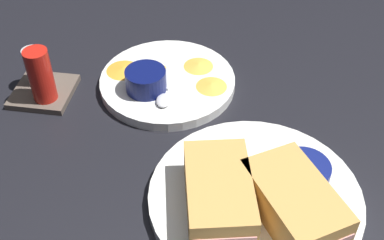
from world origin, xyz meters
The scene contains 11 objects.
ground_plane centered at (0.00, 0.00, -1.50)cm, with size 110.00×110.00×3.00cm, color black.
plate_sandwich_main centered at (-2.66, -3.84, 0.80)cm, with size 26.59×26.59×1.60cm, color white.
sandwich_half_near centered at (-5.20, 0.52, 4.00)cm, with size 14.44×10.17×4.80cm.
sandwich_half_far centered at (-5.17, -8.23, 4.00)cm, with size 15.05×13.36×4.80cm.
ramekin_dark_sauce centered at (-0.50, -9.42, 3.34)cm, with size 6.56×6.56×3.22cm.
spoon_by_dark_ramekin centered at (-3.19, -4.81, 1.96)cm, with size 6.27×9.26×0.80cm.
plate_chips_companion centered at (18.61, 11.29, 0.80)cm, with size 21.41×21.41×1.60cm, color white.
ramekin_light_gravy centered at (15.40, 13.97, 3.44)cm, with size 6.23×6.23×3.40cm.
spoon_by_gravy_ramekin centered at (13.98, 10.86, 1.96)cm, with size 9.95×2.48×0.80cm.
plantain_chip_scatter centered at (19.69, 11.69, 1.90)cm, with size 10.38×20.90×0.60cm.
condiment_caddy centered at (13.20, 29.85, 3.41)cm, with size 9.00×9.00×9.50cm.
Camera 1 is at (-42.43, -2.01, 49.82)cm, focal length 46.50 mm.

